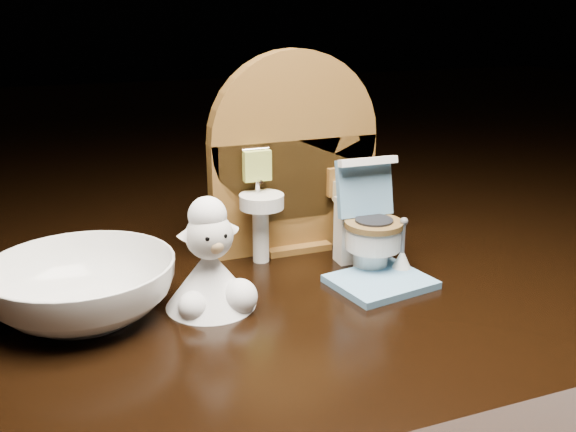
{
  "coord_description": "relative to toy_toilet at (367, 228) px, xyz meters",
  "views": [
    {
      "loc": [
        -0.17,
        -0.37,
        0.18
      ],
      "look_at": [
        -0.03,
        0.01,
        0.05
      ],
      "focal_mm": 40.0,
      "sensor_mm": 36.0,
      "label": 1
    }
  ],
  "objects": [
    {
      "name": "backdrop_panel",
      "position": [
        -0.03,
        0.05,
        0.04
      ],
      "size": [
        0.13,
        0.05,
        0.15
      ],
      "color": "brown",
      "rests_on": "ground"
    },
    {
      "name": "toy_toilet",
      "position": [
        0.0,
        0.0,
        0.0
      ],
      "size": [
        0.04,
        0.05,
        0.08
      ],
      "rotation": [
        0.0,
        0.0,
        -0.03
      ],
      "color": "white",
      "rests_on": "ground"
    },
    {
      "name": "bath_mat",
      "position": [
        -0.01,
        -0.03,
        -0.03
      ],
      "size": [
        0.07,
        0.06,
        0.0
      ],
      "primitive_type": "cube",
      "rotation": [
        0.0,
        0.0,
        0.17
      ],
      "color": "#6296BF",
      "rests_on": "ground"
    },
    {
      "name": "toilet_brush",
      "position": [
        0.02,
        -0.02,
        -0.02
      ],
      "size": [
        0.02,
        0.02,
        0.04
      ],
      "color": "white",
      "rests_on": "ground"
    },
    {
      "name": "plush_lamb",
      "position": [
        -0.12,
        -0.02,
        -0.0
      ],
      "size": [
        0.06,
        0.06,
        0.07
      ],
      "rotation": [
        0.0,
        0.0,
        0.09
      ],
      "color": "white",
      "rests_on": "ground"
    },
    {
      "name": "ceramic_bowl",
      "position": [
        -0.2,
        -0.01,
        -0.01
      ],
      "size": [
        0.14,
        0.14,
        0.04
      ],
      "primitive_type": "imported",
      "rotation": [
        0.0,
        0.0,
        0.3
      ],
      "color": "white",
      "rests_on": "ground"
    }
  ]
}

